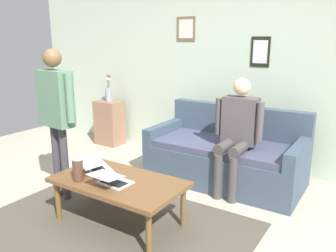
{
  "coord_description": "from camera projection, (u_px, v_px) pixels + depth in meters",
  "views": [
    {
      "loc": [
        -1.82,
        2.14,
        1.68
      ],
      "look_at": [
        0.05,
        -0.76,
        0.8
      ],
      "focal_mm": 36.39,
      "sensor_mm": 36.0,
      "label": 1
    }
  ],
  "objects": [
    {
      "name": "back_wall",
      "position": [
        229.0,
        65.0,
        4.57
      ],
      "size": [
        7.04,
        0.11,
        2.7
      ],
      "color": "#B3C5AC",
      "rests_on": "ground_plane"
    },
    {
      "name": "flower_vase",
      "position": [
        108.0,
        91.0,
        5.44
      ],
      "size": [
        0.1,
        0.1,
        0.44
      ],
      "color": "#908FA8",
      "rests_on": "side_shelf"
    },
    {
      "name": "french_press",
      "position": [
        78.0,
        169.0,
        3.07
      ],
      "size": [
        0.12,
        0.1,
        0.25
      ],
      "color": "#4C3323",
      "rests_on": "coffee_table"
    },
    {
      "name": "laptop_center",
      "position": [
        112.0,
        180.0,
        3.0
      ],
      "size": [
        0.3,
        0.34,
        0.13
      ],
      "color": "silver",
      "rests_on": "coffee_table"
    },
    {
      "name": "person_standing",
      "position": [
        56.0,
        105.0,
        3.49
      ],
      "size": [
        0.57,
        0.21,
        1.59
      ],
      "color": "#3A373C",
      "rests_on": "ground_plane"
    },
    {
      "name": "coffee_table",
      "position": [
        119.0,
        184.0,
        3.12
      ],
      "size": [
        1.21,
        0.67,
        0.43
      ],
      "color": "brown",
      "rests_on": "ground_plane"
    },
    {
      "name": "laptop_left",
      "position": [
        97.0,
        167.0,
        3.3
      ],
      "size": [
        0.43,
        0.41,
        0.13
      ],
      "color": "silver",
      "rests_on": "coffee_table"
    },
    {
      "name": "person_seated",
      "position": [
        237.0,
        129.0,
        3.72
      ],
      "size": [
        0.55,
        0.51,
        1.28
      ],
      "color": "#423D3B",
      "rests_on": "ground_plane"
    },
    {
      "name": "area_rug",
      "position": [
        113.0,
        227.0,
        3.14
      ],
      "size": [
        2.43,
        1.69,
        0.01
      ],
      "primitive_type": "cube",
      "color": "#4E473B",
      "rests_on": "ground_plane"
    },
    {
      "name": "ground_plane",
      "position": [
        128.0,
        229.0,
        3.11
      ],
      "size": [
        7.68,
        7.68,
        0.0
      ],
      "primitive_type": "plane",
      "color": "#AEA290"
    },
    {
      "name": "side_shelf",
      "position": [
        110.0,
        123.0,
        5.57
      ],
      "size": [
        0.42,
        0.32,
        0.71
      ],
      "color": "#8A634C",
      "rests_on": "ground_plane"
    },
    {
      "name": "couch",
      "position": [
        226.0,
        156.0,
        4.12
      ],
      "size": [
        1.8,
        0.89,
        0.88
      ],
      "color": "#3B4B5B",
      "rests_on": "ground_plane"
    }
  ]
}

